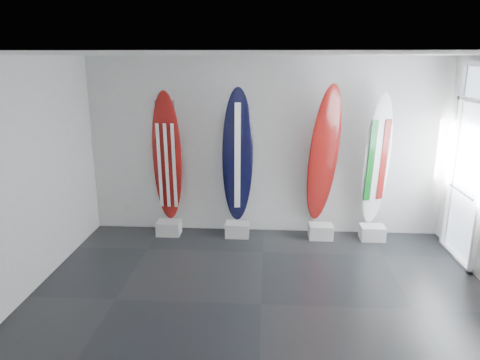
# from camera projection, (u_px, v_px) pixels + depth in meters

# --- Properties ---
(floor) EXTENTS (6.00, 6.00, 0.00)m
(floor) POSITION_uv_depth(u_px,v_px,m) (261.00, 304.00, 5.53)
(floor) COLOR black
(floor) RESTS_ON ground
(ceiling) EXTENTS (6.00, 6.00, 0.00)m
(ceiling) POSITION_uv_depth(u_px,v_px,m) (265.00, 54.00, 4.74)
(ceiling) COLOR white
(ceiling) RESTS_ON wall_back
(wall_back) EXTENTS (6.00, 0.00, 6.00)m
(wall_back) POSITION_uv_depth(u_px,v_px,m) (265.00, 147.00, 7.54)
(wall_back) COLOR white
(wall_back) RESTS_ON ground
(wall_front) EXTENTS (6.00, 0.00, 6.00)m
(wall_front) POSITION_uv_depth(u_px,v_px,m) (257.00, 304.00, 2.73)
(wall_front) COLOR white
(wall_front) RESTS_ON ground
(wall_left) EXTENTS (0.00, 5.00, 5.00)m
(wall_left) POSITION_uv_depth(u_px,v_px,m) (12.00, 184.00, 5.32)
(wall_left) COLOR white
(wall_left) RESTS_ON ground
(display_block_usa) EXTENTS (0.40, 0.30, 0.24)m
(display_block_usa) POSITION_uv_depth(u_px,v_px,m) (169.00, 228.00, 7.70)
(display_block_usa) COLOR silver
(display_block_usa) RESTS_ON floor
(surfboard_usa) EXTENTS (0.51, 0.21, 2.23)m
(surfboard_usa) POSITION_uv_depth(u_px,v_px,m) (167.00, 157.00, 7.47)
(surfboard_usa) COLOR maroon
(surfboard_usa) RESTS_ON display_block_usa
(display_block_navy) EXTENTS (0.40, 0.30, 0.24)m
(display_block_navy) POSITION_uv_depth(u_px,v_px,m) (237.00, 229.00, 7.63)
(display_block_navy) COLOR silver
(display_block_navy) RESTS_ON floor
(surfboard_navy) EXTENTS (0.54, 0.29, 2.29)m
(surfboard_navy) POSITION_uv_depth(u_px,v_px,m) (238.00, 156.00, 7.39)
(surfboard_navy) COLOR black
(surfboard_navy) RESTS_ON display_block_navy
(display_block_swiss) EXTENTS (0.40, 0.30, 0.24)m
(display_block_swiss) POSITION_uv_depth(u_px,v_px,m) (321.00, 231.00, 7.54)
(display_block_swiss) COLOR silver
(display_block_swiss) RESTS_ON floor
(surfboard_swiss) EXTENTS (0.68, 0.65, 2.36)m
(surfboard_swiss) POSITION_uv_depth(u_px,v_px,m) (324.00, 156.00, 7.29)
(surfboard_swiss) COLOR maroon
(surfboard_swiss) RESTS_ON display_block_swiss
(display_block_italy) EXTENTS (0.40, 0.30, 0.24)m
(display_block_italy) POSITION_uv_depth(u_px,v_px,m) (372.00, 233.00, 7.49)
(display_block_italy) COLOR silver
(display_block_italy) RESTS_ON floor
(surfboard_italy) EXTENTS (0.55, 0.39, 2.22)m
(surfboard_italy) POSITION_uv_depth(u_px,v_px,m) (377.00, 160.00, 7.26)
(surfboard_italy) COLOR white
(surfboard_italy) RESTS_ON display_block_italy
(wall_outlet) EXTENTS (0.09, 0.02, 0.13)m
(wall_outlet) POSITION_uv_depth(u_px,v_px,m) (127.00, 209.00, 7.98)
(wall_outlet) COLOR silver
(wall_outlet) RESTS_ON wall_back
(glass_door) EXTENTS (0.12, 1.16, 2.85)m
(glass_door) POSITION_uv_depth(u_px,v_px,m) (468.00, 167.00, 6.47)
(glass_door) COLOR white
(glass_door) RESTS_ON floor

